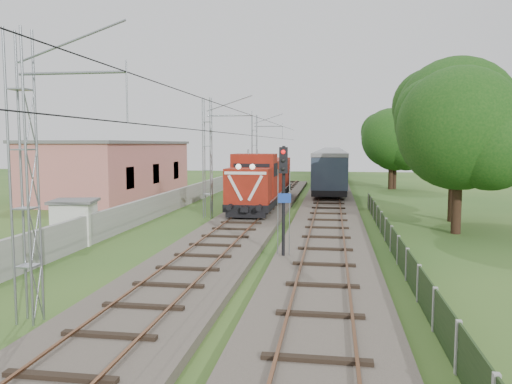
% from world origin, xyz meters
% --- Properties ---
extents(ground, '(140.00, 140.00, 0.00)m').
position_xyz_m(ground, '(0.00, 0.00, 0.00)').
color(ground, '#2B531F').
rests_on(ground, ground).
extents(track_main, '(4.20, 70.00, 0.45)m').
position_xyz_m(track_main, '(0.00, 7.00, 0.18)').
color(track_main, '#6B6054').
rests_on(track_main, ground).
extents(track_side, '(4.20, 80.00, 0.45)m').
position_xyz_m(track_side, '(5.00, 20.00, 0.18)').
color(track_side, '#6B6054').
rests_on(track_side, ground).
extents(catenary, '(3.31, 70.00, 8.00)m').
position_xyz_m(catenary, '(-2.95, 12.00, 4.05)').
color(catenary, gray).
rests_on(catenary, ground).
extents(boundary_wall, '(0.25, 40.00, 1.50)m').
position_xyz_m(boundary_wall, '(-6.50, 12.00, 0.75)').
color(boundary_wall, '#9E9E99').
rests_on(boundary_wall, ground).
extents(station_building, '(8.40, 20.40, 5.22)m').
position_xyz_m(station_building, '(-15.00, 24.00, 2.63)').
color(station_building, '#CB716D').
rests_on(station_building, ground).
extents(fence, '(0.12, 32.00, 1.20)m').
position_xyz_m(fence, '(8.00, 3.00, 0.60)').
color(fence, black).
rests_on(fence, ground).
extents(locomotive, '(2.88, 16.43, 4.17)m').
position_xyz_m(locomotive, '(0.00, 17.53, 2.17)').
color(locomotive, black).
rests_on(locomotive, ground).
extents(coach_rake, '(3.07, 68.34, 3.54)m').
position_xyz_m(coach_rake, '(5.00, 54.58, 2.54)').
color(coach_rake, black).
rests_on(coach_rake, ground).
extents(signal_post, '(0.54, 0.42, 4.87)m').
position_xyz_m(signal_post, '(3.28, -0.00, 3.35)').
color(signal_post, black).
rests_on(signal_post, ground).
extents(relay_hut, '(2.55, 2.55, 2.19)m').
position_xyz_m(relay_hut, '(-7.40, 2.50, 1.11)').
color(relay_hut, silver).
rests_on(relay_hut, ground).
extents(tree_a, '(7.07, 6.73, 9.16)m').
position_xyz_m(tree_a, '(12.14, 8.28, 5.72)').
color(tree_a, '#382117').
rests_on(tree_a, ground).
extents(tree_b, '(8.02, 7.63, 10.39)m').
position_xyz_m(tree_b, '(13.00, 12.82, 6.48)').
color(tree_b, '#382117').
rests_on(tree_b, ground).
extents(tree_c, '(5.85, 5.57, 7.59)m').
position_xyz_m(tree_c, '(12.03, 36.11, 4.73)').
color(tree_c, '#382117').
rests_on(tree_c, ground).
extents(tree_d, '(6.82, 6.50, 8.84)m').
position_xyz_m(tree_d, '(11.61, 35.68, 5.52)').
color(tree_d, '#382117').
rests_on(tree_d, ground).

